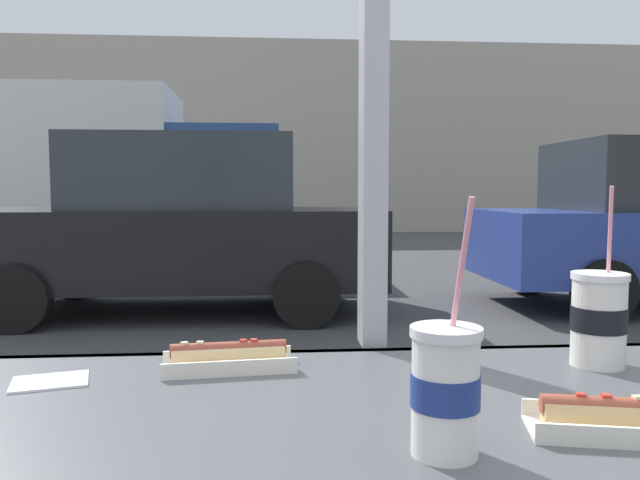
# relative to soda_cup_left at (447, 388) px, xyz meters

# --- Properties ---
(ground_plane) EXTENTS (60.00, 60.00, 0.00)m
(ground_plane) POSITION_rel_soda_cup_left_xyz_m (-0.00, 8.47, -1.08)
(ground_plane) COLOR #424244
(sidewalk_strip) EXTENTS (16.00, 2.80, 0.15)m
(sidewalk_strip) POSITION_rel_soda_cup_left_xyz_m (-0.00, 2.07, -1.01)
(sidewalk_strip) COLOR gray
(sidewalk_strip) RESTS_ON ground
(building_facade_far) EXTENTS (28.00, 1.20, 5.85)m
(building_facade_far) POSITION_rel_soda_cup_left_xyz_m (-0.00, 18.99, 1.84)
(building_facade_far) COLOR #A89E8E
(building_facade_far) RESTS_ON ground
(soda_cup_left) EXTENTS (0.09, 0.09, 0.31)m
(soda_cup_left) POSITION_rel_soda_cup_left_xyz_m (0.00, 0.00, 0.00)
(soda_cup_left) COLOR white
(soda_cup_left) RESTS_ON window_counter
(soda_cup_right) EXTENTS (0.10, 0.10, 0.33)m
(soda_cup_right) POSITION_rel_soda_cup_left_xyz_m (0.38, 0.36, 0.01)
(soda_cup_right) COLOR silver
(soda_cup_right) RESTS_ON window_counter
(hotdog_tray_near) EXTENTS (0.26, 0.15, 0.05)m
(hotdog_tray_near) POSITION_rel_soda_cup_left_xyz_m (0.25, 0.04, -0.06)
(hotdog_tray_near) COLOR silver
(hotdog_tray_near) RESTS_ON window_counter
(hotdog_tray_far) EXTENTS (0.24, 0.12, 0.05)m
(hotdog_tray_far) POSITION_rel_soda_cup_left_xyz_m (-0.29, 0.38, -0.06)
(hotdog_tray_far) COLOR silver
(hotdog_tray_far) RESTS_ON window_counter
(napkin_wrapper) EXTENTS (0.14, 0.12, 0.00)m
(napkin_wrapper) POSITION_rel_soda_cup_left_xyz_m (-0.58, 0.33, -0.08)
(napkin_wrapper) COLOR white
(napkin_wrapper) RESTS_ON window_counter
(parked_car_black) EXTENTS (4.34, 1.97, 1.88)m
(parked_car_black) POSITION_rel_soda_cup_left_xyz_m (-1.20, 6.05, -0.15)
(parked_car_black) COLOR black
(parked_car_black) RESTS_ON ground
(box_truck) EXTENTS (7.22, 2.44, 2.96)m
(box_truck) POSITION_rel_soda_cup_left_xyz_m (-3.86, 10.10, 0.54)
(box_truck) COLOR silver
(box_truck) RESTS_ON ground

